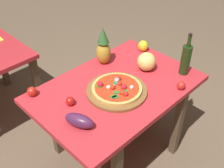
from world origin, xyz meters
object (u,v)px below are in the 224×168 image
(pizza_board, at_px, (117,91))
(pineapple_left, at_px, (103,48))
(display_table, at_px, (117,96))
(eggplant, at_px, (79,121))
(melon, at_px, (147,62))
(wine_bottle, at_px, (186,59))
(pizza, at_px, (117,88))
(bell_pepper, at_px, (143,46))
(tomato_beside_pepper, at_px, (70,101))
(tomato_near_board, at_px, (181,85))
(tomato_by_bottle, at_px, (32,92))

(pizza_board, distance_m, pineapple_left, 0.43)
(display_table, height_order, eggplant, eggplant)
(pineapple_left, xyz_separation_m, melon, (0.18, -0.32, -0.07))
(wine_bottle, distance_m, melon, 0.31)
(display_table, relative_size, pizza, 3.41)
(bell_pepper, height_order, tomato_beside_pepper, bell_pepper)
(pineapple_left, bearing_deg, melon, -60.35)
(pineapple_left, height_order, melon, pineapple_left)
(wine_bottle, distance_m, tomato_near_board, 0.24)
(melon, relative_size, tomato_by_bottle, 2.12)
(pizza, bearing_deg, eggplant, -170.39)
(tomato_by_bottle, bearing_deg, tomato_near_board, -40.79)
(pizza, bearing_deg, melon, 5.92)
(melon, relative_size, tomato_beside_pepper, 2.39)
(melon, height_order, eggplant, melon)
(display_table, distance_m, tomato_by_bottle, 0.64)
(pineapple_left, height_order, tomato_by_bottle, pineapple_left)
(pizza, bearing_deg, tomato_by_bottle, 138.45)
(pizza_board, bearing_deg, pineapple_left, 60.34)
(bell_pepper, bearing_deg, tomato_by_bottle, 171.81)
(wine_bottle, bearing_deg, tomato_beside_pepper, 159.11)
(display_table, distance_m, wine_bottle, 0.61)
(pizza, xyz_separation_m, eggplant, (-0.41, -0.07, 0.00))
(wine_bottle, bearing_deg, melon, 125.65)
(bell_pepper, height_order, tomato_near_board, bell_pepper)
(pizza, height_order, wine_bottle, wine_bottle)
(pizza_board, relative_size, pizza, 1.21)
(pizza_board, bearing_deg, display_table, 44.92)
(display_table, xyz_separation_m, tomato_near_board, (0.32, -0.36, 0.13))
(pizza_board, distance_m, tomato_near_board, 0.48)
(display_table, distance_m, tomato_beside_pepper, 0.41)
(tomato_by_bottle, bearing_deg, melon, -23.54)
(wine_bottle, height_order, tomato_beside_pepper, wine_bottle)
(pizza_board, relative_size, tomato_near_board, 7.00)
(pineapple_left, distance_m, melon, 0.37)
(pizza_board, xyz_separation_m, tomato_near_board, (0.37, -0.31, 0.02))
(melon, bearing_deg, pizza_board, -174.11)
(tomato_beside_pepper, bearing_deg, bell_pepper, 7.51)
(tomato_near_board, bearing_deg, tomato_by_bottle, 139.21)
(pizza, height_order, eggplant, eggplant)
(pizza, height_order, pineapple_left, pineapple_left)
(eggplant, bearing_deg, pizza_board, 9.62)
(bell_pepper, xyz_separation_m, eggplant, (-1.01, -0.32, -0.00))
(bell_pepper, height_order, tomato_by_bottle, bell_pepper)
(melon, xyz_separation_m, tomato_near_board, (-0.01, -0.35, -0.04))
(pizza, height_order, tomato_near_board, pizza)
(pizza_board, height_order, pineapple_left, pineapple_left)
(pineapple_left, bearing_deg, tomato_beside_pepper, -157.15)
(tomato_beside_pepper, bearing_deg, display_table, -12.44)
(display_table, xyz_separation_m, tomato_by_bottle, (-0.51, 0.36, 0.13))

